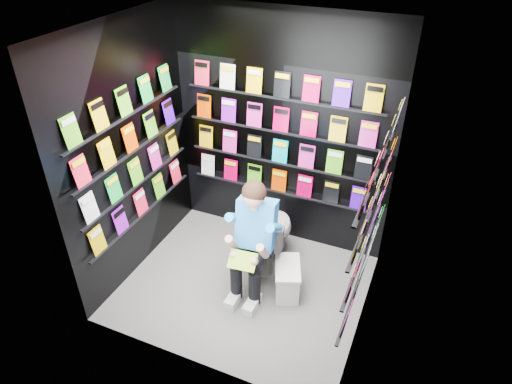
% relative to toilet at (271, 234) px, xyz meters
% --- Properties ---
extents(floor, '(2.40, 2.40, 0.00)m').
position_rel_toilet_xyz_m(floor, '(-0.10, -0.50, -0.37)').
color(floor, '#5E5E5C').
rests_on(floor, ground).
extents(ceiling, '(2.40, 2.40, 0.00)m').
position_rel_toilet_xyz_m(ceiling, '(-0.10, -0.50, 2.23)').
color(ceiling, white).
rests_on(ceiling, floor).
extents(wall_back, '(2.40, 0.04, 2.60)m').
position_rel_toilet_xyz_m(wall_back, '(-0.10, 0.50, 0.93)').
color(wall_back, black).
rests_on(wall_back, floor).
extents(wall_front, '(2.40, 0.04, 2.60)m').
position_rel_toilet_xyz_m(wall_front, '(-0.10, -1.50, 0.93)').
color(wall_front, black).
rests_on(wall_front, floor).
extents(wall_left, '(0.04, 2.00, 2.60)m').
position_rel_toilet_xyz_m(wall_left, '(-1.30, -0.50, 0.93)').
color(wall_left, black).
rests_on(wall_left, floor).
extents(wall_right, '(0.04, 2.00, 2.60)m').
position_rel_toilet_xyz_m(wall_right, '(1.10, -0.50, 0.93)').
color(wall_right, black).
rests_on(wall_right, floor).
extents(comics_back, '(2.10, 0.06, 1.37)m').
position_rel_toilet_xyz_m(comics_back, '(-0.10, 0.47, 0.94)').
color(comics_back, '#F21E42').
rests_on(comics_back, wall_back).
extents(comics_left, '(0.06, 1.70, 1.37)m').
position_rel_toilet_xyz_m(comics_left, '(-1.27, -0.50, 0.94)').
color(comics_left, '#F21E42').
rests_on(comics_left, wall_left).
extents(comics_right, '(0.06, 1.70, 1.37)m').
position_rel_toilet_xyz_m(comics_right, '(1.07, -0.50, 0.94)').
color(comics_right, '#F21E42').
rests_on(comics_right, wall_right).
extents(toilet, '(0.50, 0.79, 0.73)m').
position_rel_toilet_xyz_m(toilet, '(0.00, 0.00, 0.00)').
color(toilet, white).
rests_on(toilet, floor).
extents(longbox, '(0.36, 0.47, 0.31)m').
position_rel_toilet_xyz_m(longbox, '(0.33, -0.39, -0.21)').
color(longbox, white).
rests_on(longbox, floor).
extents(longbox_lid, '(0.39, 0.49, 0.03)m').
position_rel_toilet_xyz_m(longbox_lid, '(0.33, -0.39, -0.04)').
color(longbox_lid, white).
rests_on(longbox_lid, longbox).
extents(reader, '(0.59, 0.80, 1.38)m').
position_rel_toilet_xyz_m(reader, '(0.00, -0.38, 0.40)').
color(reader, '#2F85D7').
rests_on(reader, toilet).
extents(held_comic, '(0.28, 0.18, 0.11)m').
position_rel_toilet_xyz_m(held_comic, '(0.00, -0.73, 0.21)').
color(held_comic, green).
rests_on(held_comic, reader).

